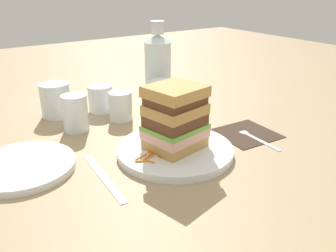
# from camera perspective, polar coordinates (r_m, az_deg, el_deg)

# --- Properties ---
(ground_plane) EXTENTS (3.00, 3.00, 0.00)m
(ground_plane) POSITION_cam_1_polar(r_m,az_deg,el_deg) (0.78, 1.60, -4.28)
(ground_plane) COLOR #9E8460
(main_plate) EXTENTS (0.25, 0.25, 0.02)m
(main_plate) POSITION_cam_1_polar(r_m,az_deg,el_deg) (0.77, 1.27, -4.00)
(main_plate) COLOR white
(main_plate) RESTS_ON ground_plane
(sandwich) EXTENTS (0.14, 0.12, 0.14)m
(sandwich) POSITION_cam_1_polar(r_m,az_deg,el_deg) (0.74, 1.30, 1.27)
(sandwich) COLOR tan
(sandwich) RESTS_ON main_plate
(carrot_shred_0) EXTENTS (0.01, 0.02, 0.00)m
(carrot_shred_0) POSITION_cam_1_polar(r_m,az_deg,el_deg) (0.74, -2.99, -4.29)
(carrot_shred_0) COLOR orange
(carrot_shred_0) RESTS_ON main_plate
(carrot_shred_1) EXTENTS (0.01, 0.02, 0.00)m
(carrot_shred_1) POSITION_cam_1_polar(r_m,az_deg,el_deg) (0.71, -2.74, -5.70)
(carrot_shred_1) COLOR orange
(carrot_shred_1) RESTS_ON main_plate
(carrot_shred_2) EXTENTS (0.01, 0.03, 0.00)m
(carrot_shred_2) POSITION_cam_1_polar(r_m,az_deg,el_deg) (0.74, -2.55, -4.42)
(carrot_shred_2) COLOR orange
(carrot_shred_2) RESTS_ON main_plate
(carrot_shred_3) EXTENTS (0.00, 0.02, 0.00)m
(carrot_shred_3) POSITION_cam_1_polar(r_m,az_deg,el_deg) (0.73, -1.67, -4.80)
(carrot_shred_3) COLOR orange
(carrot_shred_3) RESTS_ON main_plate
(carrot_shred_4) EXTENTS (0.03, 0.01, 0.00)m
(carrot_shred_4) POSITION_cam_1_polar(r_m,az_deg,el_deg) (0.73, -4.43, -4.86)
(carrot_shred_4) COLOR orange
(carrot_shred_4) RESTS_ON main_plate
(carrot_shred_5) EXTENTS (0.02, 0.01, 0.00)m
(carrot_shred_5) POSITION_cam_1_polar(r_m,az_deg,el_deg) (0.72, -3.21, -5.26)
(carrot_shred_5) COLOR orange
(carrot_shred_5) RESTS_ON main_plate
(carrot_shred_6) EXTENTS (0.03, 0.02, 0.00)m
(carrot_shred_6) POSITION_cam_1_polar(r_m,az_deg,el_deg) (0.72, -3.58, -5.14)
(carrot_shred_6) COLOR orange
(carrot_shred_6) RESTS_ON main_plate
(carrot_shred_7) EXTENTS (0.02, 0.01, 0.00)m
(carrot_shred_7) POSITION_cam_1_polar(r_m,az_deg,el_deg) (0.71, -4.28, -5.62)
(carrot_shred_7) COLOR orange
(carrot_shred_7) RESTS_ON main_plate
(carrot_shred_8) EXTENTS (0.02, 0.02, 0.00)m
(carrot_shred_8) POSITION_cam_1_polar(r_m,az_deg,el_deg) (0.81, 4.58, -1.80)
(carrot_shred_8) COLOR orange
(carrot_shred_8) RESTS_ON main_plate
(carrot_shred_9) EXTENTS (0.01, 0.03, 0.00)m
(carrot_shred_9) POSITION_cam_1_polar(r_m,az_deg,el_deg) (0.82, 3.50, -1.64)
(carrot_shred_9) COLOR orange
(carrot_shred_9) RESTS_ON main_plate
(carrot_shred_10) EXTENTS (0.03, 0.01, 0.00)m
(carrot_shred_10) POSITION_cam_1_polar(r_m,az_deg,el_deg) (0.82, 5.32, -1.74)
(carrot_shred_10) COLOR orange
(carrot_shred_10) RESTS_ON main_plate
(carrot_shred_11) EXTENTS (0.03, 0.00, 0.00)m
(carrot_shred_11) POSITION_cam_1_polar(r_m,az_deg,el_deg) (0.83, 4.59, -1.15)
(carrot_shred_11) COLOR orange
(carrot_shred_11) RESTS_ON main_plate
(carrot_shred_12) EXTENTS (0.03, 0.01, 0.00)m
(carrot_shred_12) POSITION_cam_1_polar(r_m,az_deg,el_deg) (0.81, 4.75, -2.05)
(carrot_shred_12) COLOR orange
(carrot_shred_12) RESTS_ON main_plate
(napkin_dark) EXTENTS (0.14, 0.14, 0.00)m
(napkin_dark) POSITION_cam_1_polar(r_m,az_deg,el_deg) (0.89, 12.38, -1.15)
(napkin_dark) COLOR #38281E
(napkin_dark) RESTS_ON ground_plane
(fork) EXTENTS (0.02, 0.17, 0.00)m
(fork) POSITION_cam_1_polar(r_m,az_deg,el_deg) (0.88, 13.38, -1.47)
(fork) COLOR silver
(fork) RESTS_ON napkin_dark
(knife) EXTENTS (0.03, 0.20, 0.00)m
(knife) POSITION_cam_1_polar(r_m,az_deg,el_deg) (0.69, -10.09, -8.22)
(knife) COLOR silver
(knife) RESTS_ON ground_plane
(juice_glass) EXTENTS (0.08, 0.08, 0.10)m
(juice_glass) POSITION_cam_1_polar(r_m,az_deg,el_deg) (0.98, -0.58, 4.17)
(juice_glass) COLOR white
(juice_glass) RESTS_ON ground_plane
(water_bottle) EXTENTS (0.08, 0.08, 0.24)m
(water_bottle) POSITION_cam_1_polar(r_m,az_deg,el_deg) (1.05, -1.63, 9.22)
(water_bottle) COLOR silver
(water_bottle) RESTS_ON ground_plane
(empty_tumbler_0) EXTENTS (0.06, 0.06, 0.09)m
(empty_tumbler_0) POSITION_cam_1_polar(r_m,az_deg,el_deg) (0.90, -14.64, 2.03)
(empty_tumbler_0) COLOR silver
(empty_tumbler_0) RESTS_ON ground_plane
(empty_tumbler_1) EXTENTS (0.07, 0.07, 0.07)m
(empty_tumbler_1) POSITION_cam_1_polar(r_m,az_deg,el_deg) (1.03, -10.74, 4.34)
(empty_tumbler_1) COLOR silver
(empty_tumbler_1) RESTS_ON ground_plane
(empty_tumbler_2) EXTENTS (0.06, 0.06, 0.08)m
(empty_tumbler_2) POSITION_cam_1_polar(r_m,az_deg,el_deg) (0.95, -7.62, 3.20)
(empty_tumbler_2) COLOR silver
(empty_tumbler_2) RESTS_ON ground_plane
(empty_tumbler_3) EXTENTS (0.08, 0.08, 0.09)m
(empty_tumbler_3) POSITION_cam_1_polar(r_m,az_deg,el_deg) (1.01, -17.56, 3.98)
(empty_tumbler_3) COLOR silver
(empty_tumbler_3) RESTS_ON ground_plane
(side_plate) EXTENTS (0.21, 0.21, 0.01)m
(side_plate) POSITION_cam_1_polar(r_m,az_deg,el_deg) (0.77, -22.25, -5.99)
(side_plate) COLOR white
(side_plate) RESTS_ON ground_plane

